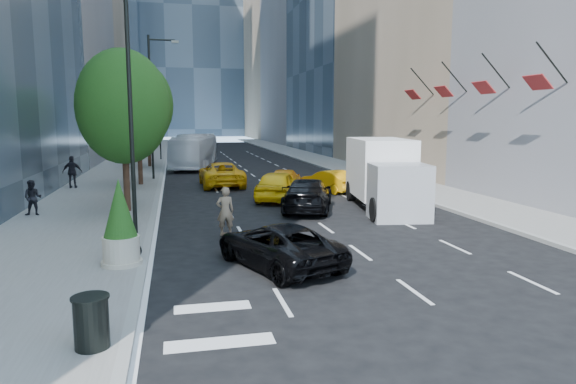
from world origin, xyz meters
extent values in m
plane|color=black|center=(0.00, 0.00, 0.00)|extent=(160.00, 160.00, 0.00)
cube|color=slate|center=(-9.00, 30.00, 0.07)|extent=(6.00, 120.00, 0.15)
cube|color=slate|center=(10.00, 30.00, 0.07)|extent=(4.00, 120.00, 0.15)
cube|color=#796A53|center=(22.00, 98.00, 25.00)|extent=(20.00, 24.00, 50.00)
cylinder|color=black|center=(-6.50, 4.00, 5.15)|extent=(0.16, 0.16, 10.00)
cylinder|color=black|center=(-6.50, 22.00, 5.15)|extent=(0.16, 0.16, 10.00)
cylinder|color=black|center=(-5.60, 22.00, 9.85)|extent=(1.80, 0.12, 0.12)
cube|color=#99998C|center=(-4.70, 22.00, 9.75)|extent=(0.50, 0.22, 0.15)
cylinder|color=black|center=(-7.20, 9.00, 1.72)|extent=(0.30, 0.30, 3.15)
ellipsoid|color=#193E11|center=(-7.20, 9.00, 4.98)|extent=(4.20, 4.20, 5.25)
cylinder|color=black|center=(-7.20, 19.00, 1.84)|extent=(0.30, 0.30, 3.38)
ellipsoid|color=#193E11|center=(-7.20, 19.00, 5.32)|extent=(4.50, 4.50, 5.62)
cylinder|color=black|center=(-7.20, 32.00, 1.61)|extent=(0.30, 0.30, 2.93)
ellipsoid|color=#193E11|center=(-7.20, 32.00, 4.63)|extent=(3.90, 3.90, 4.88)
cylinder|color=black|center=(-6.40, 40.00, 2.75)|extent=(0.14, 0.14, 5.20)
imported|color=black|center=(-6.40, 40.00, 4.35)|extent=(2.48, 0.53, 1.00)
cylinder|color=black|center=(11.15, 4.00, 6.85)|extent=(1.75, 0.08, 1.75)
cube|color=maroon|center=(10.50, 4.00, 6.00)|extent=(0.64, 1.30, 0.64)
cylinder|color=black|center=(11.15, 8.00, 6.85)|extent=(1.75, 0.08, 1.75)
cube|color=maroon|center=(10.50, 8.00, 6.00)|extent=(0.64, 1.30, 0.64)
cylinder|color=black|center=(11.15, 12.00, 6.85)|extent=(1.75, 0.08, 1.75)
cube|color=maroon|center=(10.50, 12.00, 6.00)|extent=(0.64, 1.30, 0.64)
cylinder|color=black|center=(11.15, 16.00, 6.85)|extent=(1.75, 0.08, 1.75)
cube|color=maroon|center=(10.50, 16.00, 6.00)|extent=(0.64, 1.30, 0.64)
imported|color=#7A634C|center=(-3.20, 3.00, 0.91)|extent=(0.69, 0.48, 1.82)
imported|color=black|center=(-2.00, -1.00, 0.66)|extent=(3.77, 5.25, 1.33)
imported|color=black|center=(1.28, 8.00, 0.78)|extent=(3.84, 5.81, 1.56)
imported|color=yellow|center=(0.50, 11.50, 0.82)|extent=(3.58, 5.18, 1.64)
imported|color=#FFA90D|center=(4.20, 14.00, 0.66)|extent=(2.94, 4.24, 1.33)
imported|color=#EBA60C|center=(-2.00, 18.00, 0.80)|extent=(2.76, 5.80, 1.60)
imported|color=orange|center=(1.75, 15.50, 0.64)|extent=(3.11, 4.78, 1.29)
imported|color=white|center=(-3.20, 31.11, 1.52)|extent=(4.77, 11.19, 3.04)
cube|color=silver|center=(5.20, 8.54, 1.98)|extent=(3.29, 5.26, 2.89)
cube|color=gray|center=(4.64, 4.94, 1.23)|extent=(2.76, 2.49, 2.46)
cylinder|color=black|center=(3.46, 4.69, 0.54)|extent=(0.53, 1.12, 1.07)
cylinder|color=black|center=(5.69, 4.35, 0.54)|extent=(0.53, 1.12, 1.07)
cylinder|color=black|center=(4.34, 10.41, 0.54)|extent=(0.53, 1.12, 1.07)
cylinder|color=black|center=(6.57, 10.06, 0.54)|extent=(0.53, 1.12, 1.07)
imported|color=black|center=(-11.20, 8.67, 0.94)|extent=(0.80, 0.64, 1.59)
imported|color=black|center=(-11.20, 18.00, 1.15)|extent=(1.19, 0.55, 2.00)
cylinder|color=black|center=(-6.60, -6.00, 0.63)|extent=(0.65, 0.65, 0.97)
cylinder|color=#BCB29C|center=(-6.60, -0.29, 0.58)|extent=(1.07, 1.07, 0.86)
cone|color=#193E11|center=(-6.60, -0.29, 1.87)|extent=(0.97, 0.97, 1.72)
ellipsoid|color=black|center=(-6.36, 0.20, 0.42)|extent=(0.62, 0.69, 0.53)
ellipsoid|color=black|center=(-6.84, -0.20, 0.38)|extent=(0.55, 0.60, 0.46)
camera|label=1|loc=(-4.97, -15.79, 4.47)|focal=32.00mm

